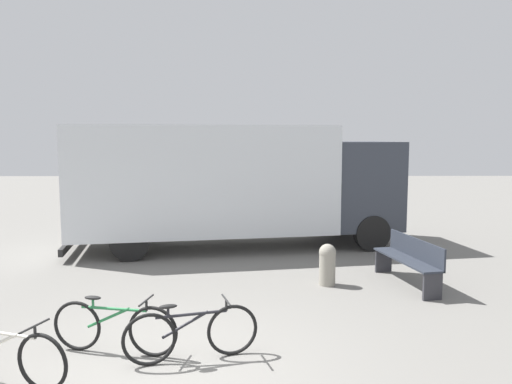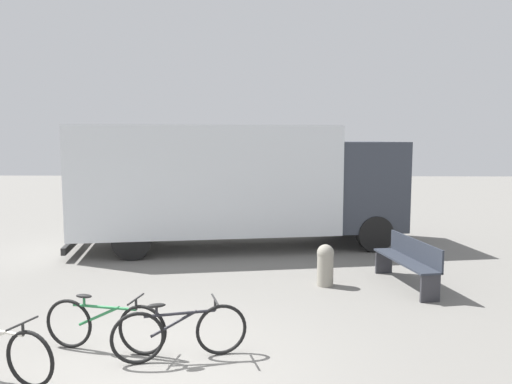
# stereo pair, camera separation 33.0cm
# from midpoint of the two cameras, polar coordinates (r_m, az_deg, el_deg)

# --- Properties ---
(ground_plane) EXTENTS (60.00, 60.00, 0.00)m
(ground_plane) POSITION_cam_midpoint_polar(r_m,az_deg,el_deg) (6.24, -11.32, -19.59)
(ground_plane) COLOR slate
(delivery_truck) EXTENTS (8.27, 3.69, 2.99)m
(delivery_truck) POSITION_cam_midpoint_polar(r_m,az_deg,el_deg) (12.35, -1.65, 1.32)
(delivery_truck) COLOR silver
(delivery_truck) RESTS_ON ground
(park_bench) EXTENTS (0.77, 1.95, 0.87)m
(park_bench) POSITION_cam_midpoint_polar(r_m,az_deg,el_deg) (9.64, 18.01, -7.34)
(park_bench) COLOR #282D38
(park_bench) RESTS_ON ground
(bicycle_middle) EXTENTS (1.64, 0.48, 0.73)m
(bicycle_middle) POSITION_cam_midpoint_polar(r_m,az_deg,el_deg) (6.75, -15.54, -14.44)
(bicycle_middle) COLOR black
(bicycle_middle) RESTS_ON ground
(bicycle_far) EXTENTS (1.61, 0.59, 0.73)m
(bicycle_far) POSITION_cam_midpoint_polar(r_m,az_deg,el_deg) (6.36, -7.16, -15.59)
(bicycle_far) COLOR black
(bicycle_far) RESTS_ON ground
(bollard_near_bench) EXTENTS (0.31, 0.31, 0.77)m
(bollard_near_bench) POSITION_cam_midpoint_polar(r_m,az_deg,el_deg) (9.32, 8.94, -8.07)
(bollard_near_bench) COLOR gray
(bollard_near_bench) RESTS_ON ground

